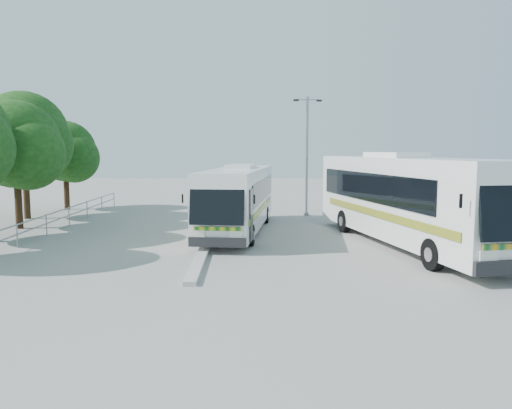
{
  "coord_description": "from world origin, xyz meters",
  "views": [
    {
      "loc": [
        -0.62,
        -20.27,
        4.0
      ],
      "look_at": [
        -0.19,
        2.09,
        1.54
      ],
      "focal_mm": 35.0,
      "sensor_mm": 36.0,
      "label": 1
    }
  ],
  "objects_px": {
    "tree_far_e": "(66,151)",
    "lamppost": "(307,151)",
    "tree_far_c": "(17,144)",
    "coach_main": "(239,197)",
    "tree_far_d": "(25,135)",
    "coach_adjacent": "(406,198)"
  },
  "relations": [
    {
      "from": "tree_far_d",
      "to": "coach_main",
      "type": "distance_m",
      "value": 13.64
    },
    {
      "from": "tree_far_c",
      "to": "tree_far_d",
      "type": "xyz_separation_m",
      "value": [
        -1.19,
        3.7,
        0.56
      ]
    },
    {
      "from": "tree_far_e",
      "to": "coach_main",
      "type": "distance_m",
      "value": 15.16
    },
    {
      "from": "lamppost",
      "to": "tree_far_c",
      "type": "bearing_deg",
      "value": -172.41
    },
    {
      "from": "tree_far_e",
      "to": "lamppost",
      "type": "distance_m",
      "value": 16.04
    },
    {
      "from": "coach_adjacent",
      "to": "lamppost",
      "type": "bearing_deg",
      "value": 96.67
    },
    {
      "from": "tree_far_c",
      "to": "coach_main",
      "type": "bearing_deg",
      "value": -6.61
    },
    {
      "from": "tree_far_d",
      "to": "coach_main",
      "type": "bearing_deg",
      "value": -22.06
    },
    {
      "from": "tree_far_d",
      "to": "coach_main",
      "type": "height_order",
      "value": "tree_far_d"
    },
    {
      "from": "coach_main",
      "to": "lamppost",
      "type": "xyz_separation_m",
      "value": [
        4.04,
        6.04,
        2.25
      ]
    },
    {
      "from": "tree_far_e",
      "to": "lamppost",
      "type": "bearing_deg",
      "value": -12.43
    },
    {
      "from": "coach_main",
      "to": "tree_far_d",
      "type": "bearing_deg",
      "value": 165.61
    },
    {
      "from": "lamppost",
      "to": "tree_far_e",
      "type": "bearing_deg",
      "value": 157.76
    },
    {
      "from": "coach_main",
      "to": "coach_adjacent",
      "type": "relative_size",
      "value": 0.84
    },
    {
      "from": "coach_main",
      "to": "coach_adjacent",
      "type": "distance_m",
      "value": 7.9
    },
    {
      "from": "tree_far_c",
      "to": "tree_far_e",
      "type": "xyz_separation_m",
      "value": [
        -0.51,
        8.2,
        -0.37
      ]
    },
    {
      "from": "tree_far_d",
      "to": "tree_far_e",
      "type": "distance_m",
      "value": 4.65
    },
    {
      "from": "tree_far_e",
      "to": "coach_main",
      "type": "height_order",
      "value": "tree_far_e"
    },
    {
      "from": "tree_far_e",
      "to": "lamppost",
      "type": "height_order",
      "value": "lamppost"
    },
    {
      "from": "tree_far_c",
      "to": "tree_far_e",
      "type": "bearing_deg",
      "value": 93.54
    },
    {
      "from": "tree_far_e",
      "to": "tree_far_d",
      "type": "bearing_deg",
      "value": -98.63
    },
    {
      "from": "tree_far_c",
      "to": "tree_far_e",
      "type": "relative_size",
      "value": 1.1
    }
  ]
}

